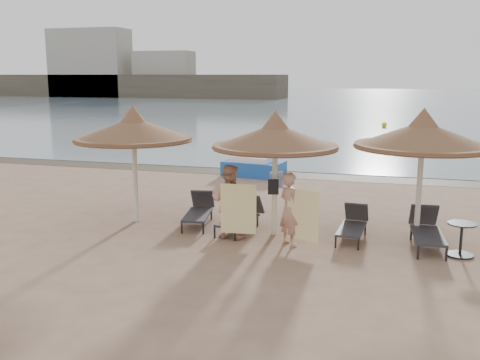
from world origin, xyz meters
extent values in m
plane|color=#967259|center=(0.00, 0.00, 0.00)|extent=(160.00, 160.00, 0.00)
cube|color=slate|center=(0.00, 80.00, 0.01)|extent=(200.00, 140.00, 0.03)
cube|color=#453A26|center=(0.00, 9.40, 0.00)|extent=(200.00, 1.60, 0.01)
cube|color=brown|center=(-45.00, 78.00, 2.00)|extent=(60.00, 10.00, 4.00)
cube|color=#9D978A|center=(-50.00, 76.00, 6.00)|extent=(14.00, 6.00, 12.00)
cube|color=#9D978A|center=(-36.00, 77.00, 4.00)|extent=(10.00, 5.00, 8.00)
cylinder|color=silver|center=(-3.45, 1.42, 1.15)|extent=(0.13, 0.13, 2.29)
cone|color=brown|center=(-3.45, 1.42, 2.53)|extent=(3.16, 3.16, 0.60)
cone|color=brown|center=(-3.45, 1.42, 2.89)|extent=(0.76, 0.76, 0.49)
cylinder|color=brown|center=(-3.45, 1.42, 2.25)|extent=(3.10, 3.10, 0.11)
cylinder|color=silver|center=(0.42, 1.25, 1.12)|extent=(0.13, 0.13, 2.25)
cone|color=brown|center=(0.42, 1.25, 2.48)|extent=(3.11, 3.11, 0.59)
cone|color=brown|center=(0.42, 1.25, 2.84)|extent=(0.75, 0.75, 0.48)
cylinder|color=brown|center=(0.42, 1.25, 2.21)|extent=(3.04, 3.04, 0.11)
cylinder|color=silver|center=(3.83, 1.77, 1.16)|extent=(0.13, 0.13, 2.32)
cone|color=brown|center=(3.83, 1.77, 2.57)|extent=(3.21, 3.21, 0.61)
cone|color=brown|center=(3.83, 1.77, 2.93)|extent=(0.77, 0.77, 0.50)
cylinder|color=brown|center=(3.83, 1.77, 2.28)|extent=(3.14, 3.14, 0.11)
cylinder|color=black|center=(-1.82, 0.64, 0.14)|extent=(0.05, 0.05, 0.27)
cylinder|color=black|center=(-1.28, 0.74, 0.14)|extent=(0.05, 0.05, 0.27)
cylinder|color=black|center=(-2.07, 1.98, 0.14)|extent=(0.05, 0.05, 0.27)
cylinder|color=black|center=(-1.53, 2.08, 0.14)|extent=(0.05, 0.05, 0.27)
cube|color=black|center=(-1.68, 1.41, 0.30)|extent=(0.86, 1.55, 0.06)
cube|color=black|center=(-1.84, 2.25, 0.54)|extent=(0.67, 0.51, 0.55)
cylinder|color=black|center=(-0.90, 0.50, 0.14)|extent=(0.05, 0.05, 0.28)
cylinder|color=black|center=(-0.36, 0.42, 0.14)|extent=(0.05, 0.05, 0.28)
cylinder|color=black|center=(-0.69, 1.86, 0.14)|extent=(0.05, 0.05, 0.28)
cylinder|color=black|center=(-0.14, 1.78, 0.14)|extent=(0.05, 0.05, 0.28)
cube|color=black|center=(-0.52, 1.19, 0.30)|extent=(0.83, 1.55, 0.06)
cube|color=black|center=(-0.38, 2.04, 0.54)|extent=(0.67, 0.51, 0.56)
cylinder|color=black|center=(2.02, 0.57, 0.13)|extent=(0.05, 0.05, 0.26)
cylinder|color=black|center=(2.53, 0.54, 0.13)|extent=(0.05, 0.05, 0.26)
cylinder|color=black|center=(2.10, 1.86, 0.13)|extent=(0.05, 0.05, 0.26)
cylinder|color=black|center=(2.62, 1.82, 0.13)|extent=(0.05, 0.05, 0.26)
cube|color=black|center=(2.32, 1.24, 0.29)|extent=(0.66, 1.42, 0.06)
cube|color=black|center=(2.38, 2.05, 0.51)|extent=(0.60, 0.43, 0.52)
cylinder|color=black|center=(3.82, 0.27, 0.15)|extent=(0.05, 0.05, 0.29)
cylinder|color=black|center=(4.40, 0.31, 0.15)|extent=(0.05, 0.05, 0.29)
cylinder|color=black|center=(3.71, 1.72, 0.15)|extent=(0.05, 0.05, 0.29)
cylinder|color=black|center=(4.29, 1.76, 0.15)|extent=(0.05, 0.05, 0.29)
cube|color=black|center=(4.05, 1.06, 0.32)|extent=(0.76, 1.60, 0.06)
cube|color=black|center=(3.98, 1.98, 0.57)|extent=(0.67, 0.48, 0.59)
cylinder|color=black|center=(4.72, 0.77, 0.02)|extent=(0.58, 0.58, 0.04)
cylinder|color=black|center=(4.72, 0.77, 0.37)|extent=(0.06, 0.06, 0.70)
cylinder|color=black|center=(4.72, 0.77, 0.73)|extent=(0.62, 0.62, 0.03)
imported|color=tan|center=(-0.60, 0.68, 1.05)|extent=(1.01, 0.70, 2.11)
imported|color=tan|center=(0.94, 0.48, 1.01)|extent=(1.09, 1.06, 2.01)
cube|color=yellow|center=(-0.25, 0.33, 0.83)|extent=(0.85, 0.11, 1.20)
cube|color=yellow|center=(1.29, 0.23, 0.81)|extent=(0.78, 0.33, 1.17)
cube|color=white|center=(0.42, 1.43, 1.35)|extent=(0.34, 0.21, 0.41)
cube|color=black|center=(0.42, 1.09, 1.24)|extent=(0.27, 0.15, 0.37)
cube|color=blue|center=(-2.06, 8.81, 0.29)|extent=(2.48, 1.68, 0.58)
cube|color=white|center=(-2.06, 8.81, 0.65)|extent=(1.62, 1.35, 0.26)
cube|color=white|center=(-2.48, 8.87, 0.89)|extent=(0.65, 1.01, 0.37)
sphere|color=yellow|center=(-5.38, 23.65, 0.20)|extent=(0.40, 0.40, 0.40)
sphere|color=yellow|center=(2.52, 30.67, 0.20)|extent=(0.41, 0.41, 0.41)
camera|label=1|loc=(3.14, -11.39, 3.92)|focal=40.00mm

